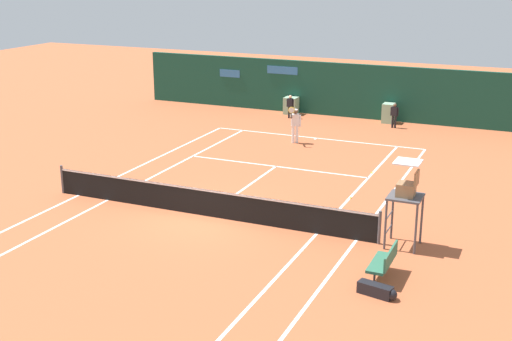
% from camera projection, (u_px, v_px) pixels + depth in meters
% --- Properties ---
extents(ground_plane, '(80.00, 80.00, 0.01)m').
position_uv_depth(ground_plane, '(213.00, 210.00, 23.61)').
color(ground_plane, '#B25633').
extents(tennis_net, '(12.10, 0.10, 1.07)m').
position_uv_depth(tennis_net, '(205.00, 202.00, 22.96)').
color(tennis_net, '#4C4C51').
rests_on(tennis_net, ground_plane).
extents(sponsor_back_wall, '(25.00, 1.02, 2.98)m').
position_uv_depth(sponsor_back_wall, '(347.00, 91.00, 37.56)').
color(sponsor_back_wall, '#144233').
rests_on(sponsor_back_wall, ground_plane).
extents(umpire_chair, '(1.00, 1.00, 2.69)m').
position_uv_depth(umpire_chair, '(406.00, 192.00, 20.13)').
color(umpire_chair, '#47474C').
rests_on(umpire_chair, ground_plane).
extents(player_bench, '(0.54, 1.42, 0.88)m').
position_uv_depth(player_bench, '(384.00, 261.00, 18.41)').
color(player_bench, '#38383D').
rests_on(player_bench, ground_plane).
extents(equipment_bag, '(1.08, 0.48, 0.32)m').
position_uv_depth(equipment_bag, '(379.00, 291.00, 17.48)').
color(equipment_bag, black).
rests_on(equipment_bag, ground_plane).
extents(player_on_baseline, '(0.50, 0.85, 1.87)m').
position_uv_depth(player_on_baseline, '(295.00, 123.00, 32.16)').
color(player_on_baseline, white).
rests_on(player_on_baseline, ground_plane).
extents(ball_kid_right_post, '(0.43, 0.19, 1.29)m').
position_uv_depth(ball_kid_right_post, '(290.00, 105.00, 37.44)').
color(ball_kid_right_post, black).
rests_on(ball_kid_right_post, ground_plane).
extents(ball_kid_left_post, '(0.43, 0.20, 1.30)m').
position_uv_depth(ball_kid_left_post, '(394.00, 114.00, 35.21)').
color(ball_kid_left_post, black).
rests_on(ball_kid_left_post, ground_plane).
extents(tennis_ball_mid_court, '(0.07, 0.07, 0.07)m').
position_uv_depth(tennis_ball_mid_court, '(350.00, 198.00, 24.79)').
color(tennis_ball_mid_court, '#CCE033').
rests_on(tennis_ball_mid_court, ground_plane).
extents(tennis_ball_by_sideline, '(0.07, 0.07, 0.07)m').
position_uv_depth(tennis_ball_by_sideline, '(372.00, 173.00, 27.74)').
color(tennis_ball_by_sideline, '#CCE033').
rests_on(tennis_ball_by_sideline, ground_plane).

